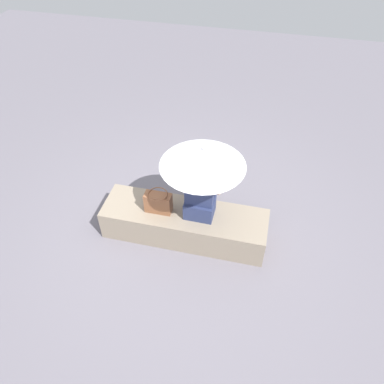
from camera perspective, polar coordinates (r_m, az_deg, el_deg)
The scene contains 5 objects.
ground_plane at distance 4.85m, azimuth -1.08°, elevation -6.34°, with size 14.00×14.00×0.00m, color slate.
stone_bench at distance 4.69m, azimuth -1.12°, elevation -4.77°, with size 2.01×0.58×0.40m, color gray.
person_seated at distance 4.26m, azimuth 1.23°, elevation 0.27°, with size 0.47×0.28×0.90m.
parasol at distance 3.94m, azimuth 1.64°, elevation 5.25°, with size 0.93×0.93×1.00m.
handbag_black at distance 4.49m, azimuth -5.12°, elevation -1.56°, with size 0.32×0.24×0.28m.
Camera 1 is at (-0.80, 3.01, 3.71)m, focal length 35.37 mm.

